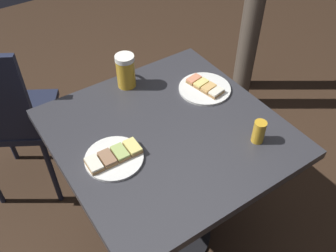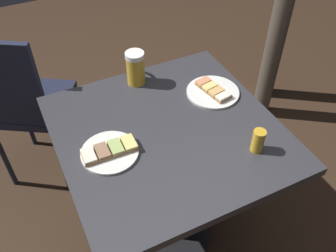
{
  "view_description": "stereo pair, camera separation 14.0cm",
  "coord_description": "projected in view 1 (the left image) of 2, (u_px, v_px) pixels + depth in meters",
  "views": [
    {
      "loc": [
        -0.56,
        -0.83,
        1.74
      ],
      "look_at": [
        0.0,
        0.0,
        0.76
      ],
      "focal_mm": 39.6,
      "sensor_mm": 36.0,
      "label": 1
    },
    {
      "loc": [
        -0.44,
        -0.9,
        1.74
      ],
      "look_at": [
        0.0,
        0.0,
        0.76
      ],
      "focal_mm": 39.6,
      "sensor_mm": 36.0,
      "label": 2
    }
  ],
  "objects": [
    {
      "name": "ground_plane",
      "position": [
        168.0,
        231.0,
        1.93
      ],
      "size": [
        6.0,
        6.0,
        0.0
      ],
      "primitive_type": "plane",
      "color": "#382619"
    },
    {
      "name": "cafe_table",
      "position": [
        168.0,
        155.0,
        1.51
      ],
      "size": [
        0.83,
        0.82,
        0.74
      ],
      "color": "black",
      "rests_on": "ground_plane"
    },
    {
      "name": "plate_near",
      "position": [
        114.0,
        157.0,
        1.3
      ],
      "size": [
        0.21,
        0.21,
        0.03
      ],
      "color": "white",
      "rests_on": "cafe_table"
    },
    {
      "name": "plate_far",
      "position": [
        205.0,
        88.0,
        1.58
      ],
      "size": [
        0.22,
        0.22,
        0.03
      ],
      "color": "white",
      "rests_on": "cafe_table"
    },
    {
      "name": "beer_mug",
      "position": [
        125.0,
        70.0,
        1.56
      ],
      "size": [
        0.08,
        0.13,
        0.15
      ],
      "color": "gold",
      "rests_on": "cafe_table"
    },
    {
      "name": "beer_glass_small",
      "position": [
        259.0,
        132.0,
        1.34
      ],
      "size": [
        0.05,
        0.05,
        0.09
      ],
      "primitive_type": "cylinder",
      "color": "gold",
      "rests_on": "cafe_table"
    },
    {
      "name": "cafe_chair",
      "position": [
        7.0,
        116.0,
        1.75
      ],
      "size": [
        0.52,
        0.52,
        0.95
      ],
      "rotation": [
        0.0,
        0.0,
        -0.54
      ],
      "color": "#1E2338",
      "rests_on": "ground_plane"
    }
  ]
}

